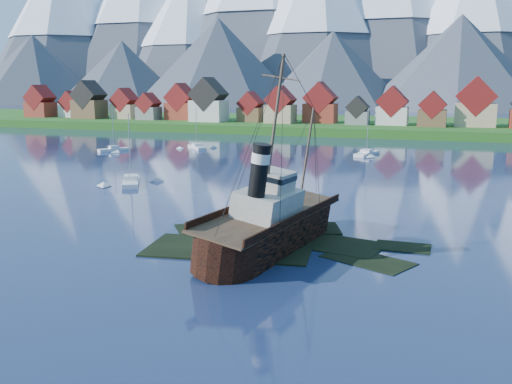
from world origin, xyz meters
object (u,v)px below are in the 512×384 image
(sailboat_b, at_px, (114,150))
(sailboat_a, at_px, (131,182))
(tugboat_wreck, at_px, (271,222))
(sailboat_e, at_px, (367,154))
(sailboat_c, at_px, (197,147))

(sailboat_b, bearing_deg, sailboat_a, -19.53)
(tugboat_wreck, xyz_separation_m, sailboat_e, (-1.89, 85.50, -2.52))
(sailboat_a, bearing_deg, tugboat_wreck, -68.61)
(tugboat_wreck, distance_m, sailboat_a, 46.78)
(sailboat_a, relative_size, sailboat_e, 1.06)
(sailboat_a, bearing_deg, sailboat_b, 97.05)
(sailboat_b, height_order, sailboat_c, sailboat_b)
(tugboat_wreck, bearing_deg, sailboat_b, 142.00)
(tugboat_wreck, relative_size, sailboat_e, 2.24)
(sailboat_b, xyz_separation_m, sailboat_e, (65.34, 13.49, -0.01))
(tugboat_wreck, bearing_deg, sailboat_c, 128.88)
(tugboat_wreck, relative_size, sailboat_c, 2.37)
(sailboat_a, height_order, sailboat_c, sailboat_a)
(tugboat_wreck, height_order, sailboat_e, tugboat_wreck)
(tugboat_wreck, height_order, sailboat_c, tugboat_wreck)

